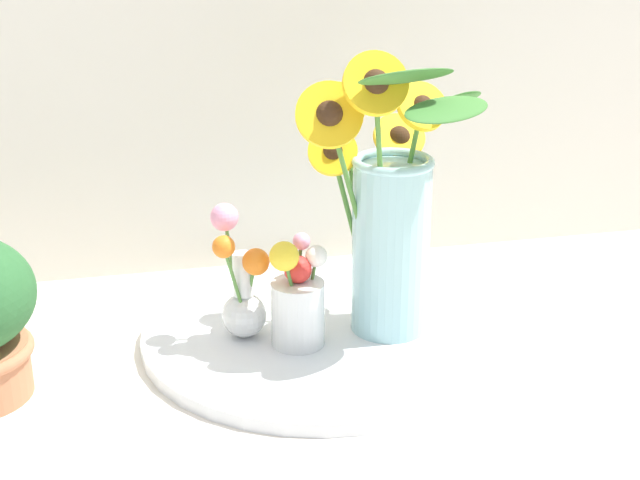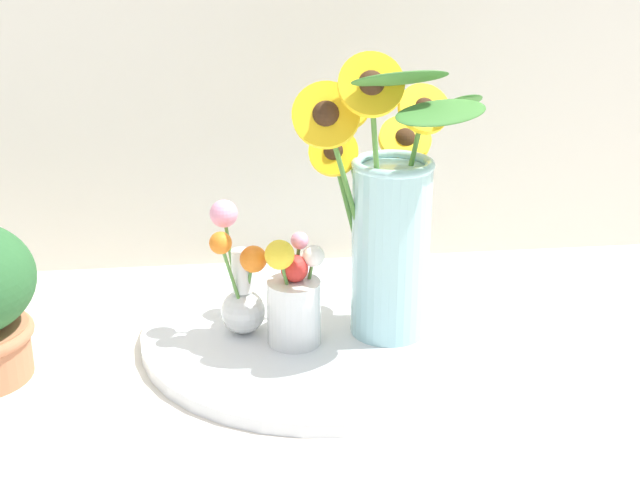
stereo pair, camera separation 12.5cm
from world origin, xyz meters
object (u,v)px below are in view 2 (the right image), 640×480
serving_tray (320,332)px  vase_small_center (294,299)px  mason_jar_sunflowers (388,221)px  vase_bulb_right (240,284)px

serving_tray → vase_small_center: 0.10m
serving_tray → mason_jar_sunflowers: mason_jar_sunflowers is taller
vase_small_center → serving_tray: bearing=45.9°
serving_tray → vase_small_center: (-0.04, -0.04, 0.08)m
mason_jar_sunflowers → vase_bulb_right: (-0.21, 0.02, -0.09)m
mason_jar_sunflowers → vase_small_center: bearing=-172.4°
serving_tray → vase_small_center: vase_small_center is taller
mason_jar_sunflowers → vase_small_center: 0.17m
serving_tray → vase_bulb_right: bearing=-176.4°
mason_jar_sunflowers → vase_small_center: mason_jar_sunflowers is taller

